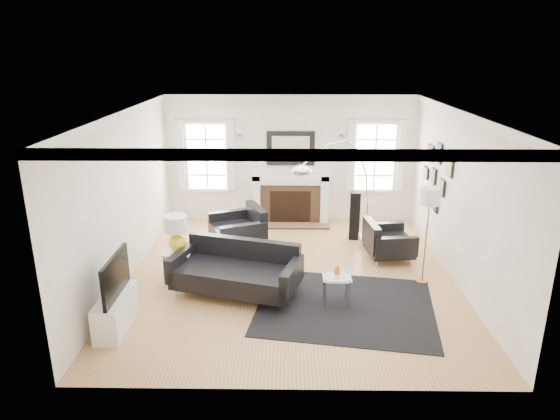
{
  "coord_description": "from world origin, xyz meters",
  "views": [
    {
      "loc": [
        -0.07,
        -7.82,
        3.75
      ],
      "look_at": [
        -0.19,
        0.3,
        1.1
      ],
      "focal_mm": 32.0,
      "sensor_mm": 36.0,
      "label": 1
    }
  ],
  "objects_px": {
    "armchair_left": "(240,230)",
    "armchair_right": "(386,242)",
    "arc_floor_lamp": "(337,194)",
    "sofa": "(237,271)",
    "coffee_table": "(237,254)",
    "gourd_lamp": "(176,231)",
    "fireplace": "(290,199)"
  },
  "relations": [
    {
      "from": "sofa",
      "to": "coffee_table",
      "type": "relative_size",
      "value": 2.3
    },
    {
      "from": "armchair_left",
      "to": "gourd_lamp",
      "type": "bearing_deg",
      "value": -124.39
    },
    {
      "from": "armchair_left",
      "to": "gourd_lamp",
      "type": "xyz_separation_m",
      "value": [
        -0.93,
        -1.35,
        0.49
      ]
    },
    {
      "from": "coffee_table",
      "to": "gourd_lamp",
      "type": "height_order",
      "value": "gourd_lamp"
    },
    {
      "from": "sofa",
      "to": "armchair_left",
      "type": "distance_m",
      "value": 1.8
    },
    {
      "from": "armchair_left",
      "to": "arc_floor_lamp",
      "type": "relative_size",
      "value": 0.57
    },
    {
      "from": "armchair_left",
      "to": "coffee_table",
      "type": "height_order",
      "value": "armchair_left"
    },
    {
      "from": "sofa",
      "to": "armchair_right",
      "type": "xyz_separation_m",
      "value": [
        2.63,
        1.34,
        -0.02
      ]
    },
    {
      "from": "armchair_left",
      "to": "armchair_right",
      "type": "relative_size",
      "value": 1.31
    },
    {
      "from": "sofa",
      "to": "armchair_right",
      "type": "relative_size",
      "value": 2.23
    },
    {
      "from": "sofa",
      "to": "gourd_lamp",
      "type": "bearing_deg",
      "value": 156.98
    },
    {
      "from": "armchair_right",
      "to": "armchair_left",
      "type": "bearing_deg",
      "value": 170.63
    },
    {
      "from": "fireplace",
      "to": "arc_floor_lamp",
      "type": "distance_m",
      "value": 2.2
    },
    {
      "from": "sofa",
      "to": "coffee_table",
      "type": "xyz_separation_m",
      "value": [
        -0.07,
        0.62,
        0.03
      ]
    },
    {
      "from": "fireplace",
      "to": "sofa",
      "type": "distance_m",
      "value": 3.49
    },
    {
      "from": "armchair_left",
      "to": "armchair_right",
      "type": "bearing_deg",
      "value": -9.37
    },
    {
      "from": "gourd_lamp",
      "to": "armchair_left",
      "type": "bearing_deg",
      "value": 55.61
    },
    {
      "from": "sofa",
      "to": "coffee_table",
      "type": "distance_m",
      "value": 0.62
    },
    {
      "from": "gourd_lamp",
      "to": "arc_floor_lamp",
      "type": "distance_m",
      "value": 2.93
    },
    {
      "from": "sofa",
      "to": "gourd_lamp",
      "type": "height_order",
      "value": "gourd_lamp"
    },
    {
      "from": "fireplace",
      "to": "armchair_right",
      "type": "xyz_separation_m",
      "value": [
        1.76,
        -2.03,
        -0.21
      ]
    },
    {
      "from": "coffee_table",
      "to": "gourd_lamp",
      "type": "distance_m",
      "value": 1.1
    },
    {
      "from": "armchair_right",
      "to": "coffee_table",
      "type": "bearing_deg",
      "value": -164.94
    },
    {
      "from": "sofa",
      "to": "arc_floor_lamp",
      "type": "distance_m",
      "value": 2.4
    },
    {
      "from": "sofa",
      "to": "arc_floor_lamp",
      "type": "height_order",
      "value": "arc_floor_lamp"
    },
    {
      "from": "fireplace",
      "to": "coffee_table",
      "type": "height_order",
      "value": "fireplace"
    },
    {
      "from": "armchair_left",
      "to": "arc_floor_lamp",
      "type": "xyz_separation_m",
      "value": [
        1.8,
        -0.34,
        0.84
      ]
    },
    {
      "from": "fireplace",
      "to": "coffee_table",
      "type": "relative_size",
      "value": 1.79
    },
    {
      "from": "armchair_right",
      "to": "coffee_table",
      "type": "distance_m",
      "value": 2.79
    },
    {
      "from": "armchair_right",
      "to": "arc_floor_lamp",
      "type": "distance_m",
      "value": 1.29
    },
    {
      "from": "gourd_lamp",
      "to": "coffee_table",
      "type": "bearing_deg",
      "value": 10.51
    },
    {
      "from": "arc_floor_lamp",
      "to": "fireplace",
      "type": "bearing_deg",
      "value": 113.3
    }
  ]
}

